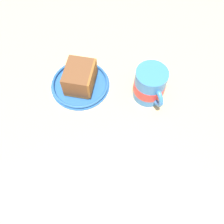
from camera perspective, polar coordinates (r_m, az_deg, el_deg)
ground_plane at (r=68.58cm, az=-6.25°, el=-1.81°), size 145.93×145.93×2.72cm
small_plate at (r=72.28cm, az=-7.29°, el=6.40°), size 16.93×16.93×1.40cm
cake_slice at (r=69.52cm, az=-7.38°, el=7.92°), size 9.80×8.48×6.64cm
tea_mug at (r=67.12cm, az=8.71°, el=6.18°), size 10.76×8.58×10.05cm
teaspoon at (r=60.43cm, az=-0.75°, el=-17.79°), size 11.92×3.45×0.80cm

